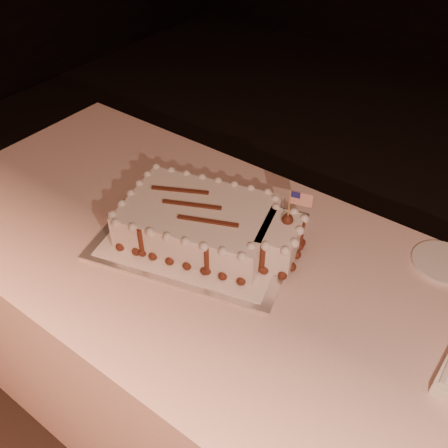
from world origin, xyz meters
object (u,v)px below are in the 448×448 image
Objects in this scene: sheet_cake at (209,223)px; side_plate at (443,263)px; banquet_table at (314,407)px; cake_board at (200,236)px.

sheet_cake is 0.59m from side_plate.
banquet_table is 4.89× the size of sheet_cake.
side_plate reaches higher than cake_board.
side_plate is (0.52, 0.27, -0.05)m from sheet_cake.
side_plate is (0.55, 0.28, 0.00)m from cake_board.
sheet_cake reaches higher than side_plate.
sheet_cake reaches higher than banquet_table.
cake_board is 0.06m from sheet_cake.
cake_board reaches higher than banquet_table.
banquet_table is 4.81× the size of cake_board.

